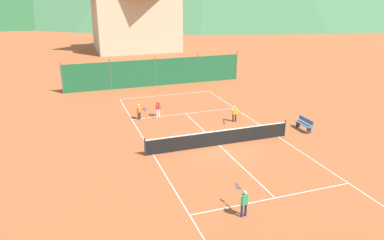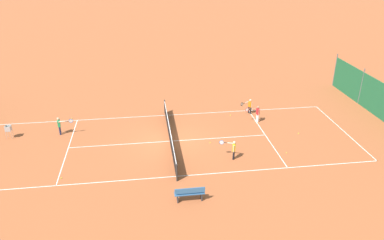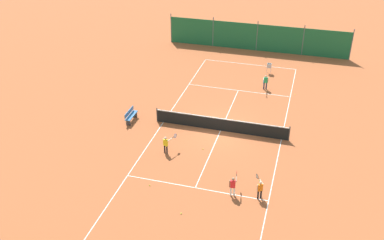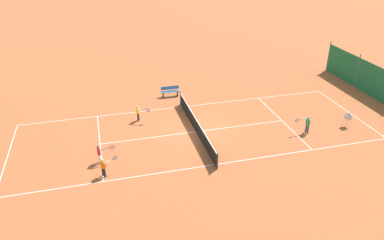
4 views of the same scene
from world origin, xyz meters
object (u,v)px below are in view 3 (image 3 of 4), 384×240
object	(u,v)px
tennis_ball_by_net_left	(203,149)
ball_hopper	(269,66)
player_far_baseline	(166,143)
tennis_ball_service_box	(150,185)
tennis_ball_by_net_right	(181,214)
courtside_bench	(131,115)
player_far_service	(265,81)
tennis_net	(221,124)
player_near_baseline	(233,185)
player_near_service	(260,188)
tennis_ball_mid_court	(259,181)
tennis_ball_far_corner	(295,94)
tennis_ball_near_corner	(196,86)

from	to	relation	value
tennis_ball_by_net_left	ball_hopper	xyz separation A→B (m)	(-2.45, -12.96, 0.62)
player_far_baseline	tennis_ball_service_box	size ratio (longest dim) A/B	17.89
tennis_ball_by_net_right	courtside_bench	distance (m)	10.32
ball_hopper	courtside_bench	bearing A→B (deg)	52.84
player_far_service	courtside_bench	distance (m)	11.30
tennis_net	ball_hopper	size ratio (longest dim) A/B	10.31
player_far_service	tennis_ball_service_box	size ratio (longest dim) A/B	18.60
player_near_baseline	tennis_ball_service_box	size ratio (longest dim) A/B	18.25
ball_hopper	courtside_bench	distance (m)	13.62
player_far_baseline	courtside_bench	xyz separation A→B (m)	(3.67, -3.07, -0.24)
player_near_service	ball_hopper	distance (m)	16.76
tennis_ball_by_net_right	tennis_ball_mid_court	size ratio (longest dim) A/B	1.00
courtside_bench	tennis_ball_by_net_right	bearing A→B (deg)	127.03
tennis_net	tennis_ball_by_net_left	world-z (taller)	tennis_net
tennis_ball_service_box	tennis_ball_by_net_right	bearing A→B (deg)	143.75
tennis_net	tennis_ball_mid_court	xyz separation A→B (m)	(-3.37, 4.80, -0.47)
tennis_net	tennis_ball_mid_court	world-z (taller)	tennis_net
tennis_ball_by_net_left	tennis_ball_mid_court	bearing A→B (deg)	150.23
tennis_ball_far_corner	tennis_ball_by_net_left	bearing A→B (deg)	62.02
tennis_ball_near_corner	tennis_ball_mid_court	bearing A→B (deg)	121.67
tennis_net	tennis_ball_near_corner	world-z (taller)	tennis_net
player_near_service	player_far_baseline	world-z (taller)	player_far_baseline
player_near_baseline	tennis_ball_by_net_left	bearing A→B (deg)	-55.22
player_far_service	player_near_baseline	size ratio (longest dim) A/B	1.02
tennis_ball_far_corner	tennis_ball_by_net_left	size ratio (longest dim) A/B	1.00
tennis_net	tennis_ball_service_box	distance (m)	7.39
ball_hopper	tennis_ball_far_corner	bearing A→B (deg)	125.42
tennis_net	courtside_bench	size ratio (longest dim) A/B	6.12
tennis_ball_by_net_right	ball_hopper	size ratio (longest dim) A/B	0.07
tennis_ball_by_net_right	tennis_ball_near_corner	distance (m)	15.27
tennis_ball_by_net_left	courtside_bench	xyz separation A→B (m)	(5.77, -2.10, 0.42)
player_near_service	tennis_ball_near_corner	bearing A→B (deg)	-60.77
tennis_net	player_far_baseline	distance (m)	4.43
tennis_ball_far_corner	ball_hopper	distance (m)	4.42
player_near_service	player_far_baseline	bearing A→B (deg)	-23.85
tennis_ball_far_corner	player_far_baseline	bearing A→B (deg)	55.58
tennis_ball_service_box	tennis_ball_far_corner	world-z (taller)	same
player_far_service	tennis_ball_service_box	bearing A→B (deg)	72.17
player_near_service	courtside_bench	bearing A→B (deg)	-30.47
tennis_ball_near_corner	player_far_baseline	bearing A→B (deg)	94.48
tennis_ball_service_box	ball_hopper	xyz separation A→B (m)	(-4.41, -17.33, 0.62)
tennis_ball_by_net_right	ball_hopper	xyz separation A→B (m)	(-2.02, -19.09, 0.62)
player_far_baseline	player_near_baseline	distance (m)	5.61
player_near_service	ball_hopper	bearing A→B (deg)	-84.27
tennis_ball_by_net_right	tennis_ball_by_net_left	xyz separation A→B (m)	(0.44, -6.13, 0.00)
player_near_baseline	tennis_ball_near_corner	distance (m)	13.84
tennis_ball_mid_court	ball_hopper	world-z (taller)	ball_hopper
player_far_service	tennis_ball_service_box	distance (m)	14.82
tennis_net	tennis_ball_by_net_left	bearing A→B (deg)	77.42
tennis_ball_by_net_right	tennis_ball_far_corner	size ratio (longest dim) A/B	1.00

